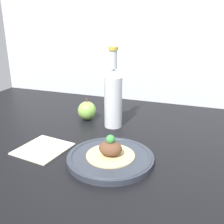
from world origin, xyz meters
TOP-DOWN VIEW (x-y plane):
  - ground_plane at (0.00, 0.00)cm, footprint 180.00×110.00cm
  - wall_backsplash at (0.00, 53.50)cm, footprint 180.00×3.00cm
  - plate at (-1.77, -11.03)cm, footprint 25.99×25.99cm
  - plated_food at (-1.77, -11.03)cm, footprint 14.53×14.53cm
  - cider_bottle at (-10.11, 14.87)cm, footprint 6.91×6.91cm
  - apple at (-22.95, 18.15)cm, footprint 7.77×7.77cm
  - napkin at (-25.11, -11.52)cm, footprint 16.82×17.55cm

SIDE VIEW (x-z plane):
  - ground_plane at x=0.00cm, z-range -4.00..0.00cm
  - napkin at x=-25.11cm, z-range 0.00..0.80cm
  - plate at x=-1.77cm, z-range 0.07..2.15cm
  - plated_food at x=-1.77cm, z-range 0.36..7.18cm
  - apple at x=-22.95cm, z-range -0.74..8.52cm
  - cider_bottle at x=-10.11cm, z-range -3.07..27.77cm
  - wall_backsplash at x=0.00cm, z-range 0.00..80.00cm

